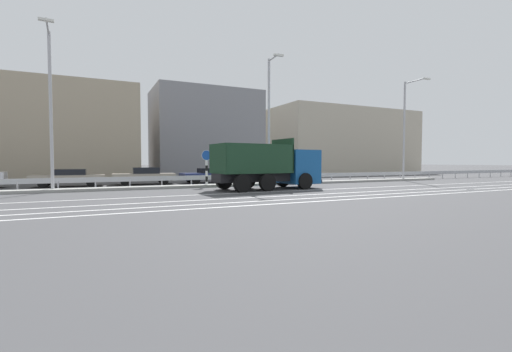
# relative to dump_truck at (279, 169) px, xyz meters

# --- Properties ---
(ground_plane) EXTENTS (320.00, 320.00, 0.00)m
(ground_plane) POSITION_rel_dump_truck_xyz_m (-0.61, 1.63, -1.28)
(ground_plane) COLOR #424244
(lane_strip_0) EXTENTS (70.23, 0.16, 0.01)m
(lane_strip_0) POSITION_rel_dump_truck_xyz_m (-0.98, -1.88, -1.27)
(lane_strip_0) COLOR silver
(lane_strip_0) RESTS_ON ground_plane
(lane_strip_1) EXTENTS (70.23, 0.16, 0.01)m
(lane_strip_1) POSITION_rel_dump_truck_xyz_m (-0.98, -4.32, -1.27)
(lane_strip_1) COLOR silver
(lane_strip_1) RESTS_ON ground_plane
(lane_strip_2) EXTENTS (70.23, 0.16, 0.01)m
(lane_strip_2) POSITION_rel_dump_truck_xyz_m (-0.98, -5.83, -1.27)
(lane_strip_2) COLOR silver
(lane_strip_2) RESTS_ON ground_plane
(lane_strip_3) EXTENTS (70.23, 0.16, 0.01)m
(lane_strip_3) POSITION_rel_dump_truck_xyz_m (-0.98, -7.02, -1.27)
(lane_strip_3) COLOR silver
(lane_strip_3) RESTS_ON ground_plane
(median_island) EXTENTS (38.63, 1.10, 0.18)m
(median_island) POSITION_rel_dump_truck_xyz_m (-0.61, 3.29, -1.19)
(median_island) COLOR gray
(median_island) RESTS_ON ground_plane
(median_guardrail) EXTENTS (70.23, 0.09, 0.78)m
(median_guardrail) POSITION_rel_dump_truck_xyz_m (-0.61, 4.25, -0.71)
(median_guardrail) COLOR #9EA0A5
(median_guardrail) RESTS_ON ground_plane
(dump_truck) EXTENTS (7.20, 3.23, 3.24)m
(dump_truck) POSITION_rel_dump_truck_xyz_m (0.00, 0.00, 0.00)
(dump_truck) COLOR #144C8C
(dump_truck) RESTS_ON ground_plane
(median_road_sign) EXTENTS (0.72, 0.16, 2.56)m
(median_road_sign) POSITION_rel_dump_truck_xyz_m (-3.88, 3.29, 0.06)
(median_road_sign) COLOR white
(median_road_sign) RESTS_ON ground_plane
(street_lamp_1) EXTENTS (0.71, 2.66, 9.19)m
(street_lamp_1) POSITION_rel_dump_truck_xyz_m (-13.10, 3.27, 3.86)
(street_lamp_1) COLOR #ADADB2
(street_lamp_1) RESTS_ON ground_plane
(street_lamp_2) EXTENTS (0.71, 1.95, 9.37)m
(street_lamp_2) POSITION_rel_dump_truck_xyz_m (0.93, 3.10, 3.86)
(street_lamp_2) COLOR #ADADB2
(street_lamp_2) RESTS_ON ground_plane
(street_lamp_3) EXTENTS (0.71, 2.52, 9.07)m
(street_lamp_3) POSITION_rel_dump_truck_xyz_m (14.98, 2.98, 3.78)
(street_lamp_3) COLOR #ADADB2
(street_lamp_3) RESTS_ON ground_plane
(parked_car_3) EXTENTS (4.72, 1.95, 1.24)m
(parked_car_3) POSITION_rel_dump_truck_xyz_m (-12.52, 7.87, -0.63)
(parked_car_3) COLOR gray
(parked_car_3) RESTS_ON ground_plane
(parked_car_4) EXTENTS (4.65, 2.25, 1.32)m
(parked_car_4) POSITION_rel_dump_truck_xyz_m (-7.39, 7.98, -0.60)
(parked_car_4) COLOR gray
(parked_car_4) RESTS_ON ground_plane
(parked_car_5) EXTENTS (4.81, 2.15, 1.22)m
(parked_car_5) POSITION_rel_dump_truck_xyz_m (-2.16, 7.86, -0.63)
(parked_car_5) COLOR navy
(parked_car_5) RESTS_ON ground_plane
(parked_car_6) EXTENTS (4.16, 1.93, 1.25)m
(parked_car_6) POSITION_rel_dump_truck_xyz_m (3.49, 8.40, -0.63)
(parked_car_6) COLOR #335B33
(parked_car_6) RESTS_ON ground_plane
(background_building_0) EXTENTS (18.22, 9.64, 8.92)m
(background_building_0) POSITION_rel_dump_truck_xyz_m (-16.08, 18.11, 3.18)
(background_building_0) COLOR tan
(background_building_0) RESTS_ON ground_plane
(background_building_1) EXTENTS (11.98, 8.00, 9.98)m
(background_building_1) POSITION_rel_dump_truck_xyz_m (1.12, 19.79, 3.71)
(background_building_1) COLOR gray
(background_building_1) RESTS_ON ground_plane
(background_building_2) EXTENTS (22.36, 9.12, 9.44)m
(background_building_2) POSITION_rel_dump_truck_xyz_m (23.49, 21.58, 3.44)
(background_building_2) COLOR #B7AD99
(background_building_2) RESTS_ON ground_plane
(church_tower) EXTENTS (3.60, 3.60, 12.81)m
(church_tower) POSITION_rel_dump_truck_xyz_m (10.37, 28.91, 4.55)
(church_tower) COLOR silver
(church_tower) RESTS_ON ground_plane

